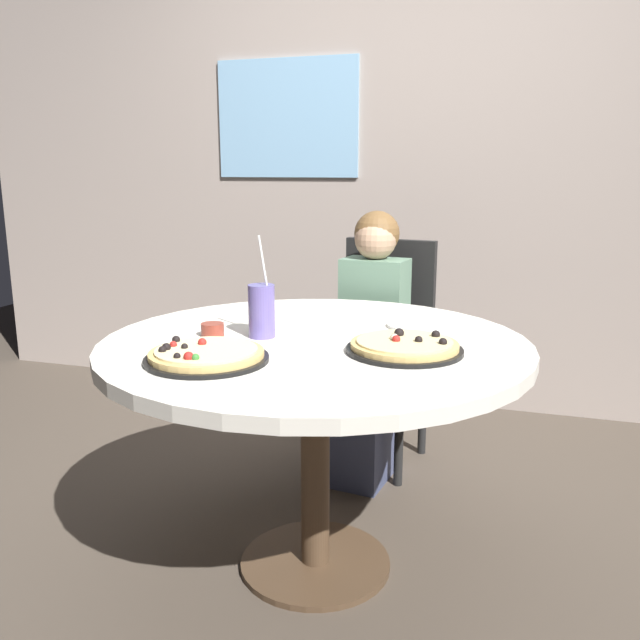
% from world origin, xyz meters
% --- Properties ---
extents(ground_plane, '(8.00, 8.00, 0.00)m').
position_xyz_m(ground_plane, '(0.00, 0.00, 0.00)').
color(ground_plane, '#4C4238').
extents(wall_with_window, '(5.20, 0.14, 2.90)m').
position_xyz_m(wall_with_window, '(-0.00, 1.71, 1.45)').
color(wall_with_window, '#A8998E').
rests_on(wall_with_window, ground_plane).
extents(dining_table, '(1.27, 1.27, 0.75)m').
position_xyz_m(dining_table, '(0.00, 0.00, 0.66)').
color(dining_table, silver).
rests_on(dining_table, ground_plane).
extents(chair_wooden, '(0.45, 0.45, 0.95)m').
position_xyz_m(chair_wooden, '(0.01, 0.91, 0.53)').
color(chair_wooden, black).
rests_on(chair_wooden, ground_plane).
extents(diner_child, '(0.30, 0.42, 1.08)m').
position_xyz_m(diner_child, '(-0.01, 0.73, 0.48)').
color(diner_child, '#3F4766').
rests_on(diner_child, ground_plane).
extents(pizza_veggie, '(0.33, 0.33, 0.05)m').
position_xyz_m(pizza_veggie, '(0.28, -0.05, 0.77)').
color(pizza_veggie, black).
rests_on(pizza_veggie, dining_table).
extents(pizza_cheese, '(0.33, 0.33, 0.05)m').
position_xyz_m(pizza_cheese, '(-0.21, -0.30, 0.77)').
color(pizza_cheese, black).
rests_on(pizza_cheese, dining_table).
extents(soda_cup, '(0.08, 0.08, 0.31)m').
position_xyz_m(soda_cup, '(-0.16, -0.01, 0.83)').
color(soda_cup, '#6659A5').
rests_on(soda_cup, dining_table).
extents(sauce_bowl, '(0.07, 0.07, 0.04)m').
position_xyz_m(sauce_bowl, '(-0.31, -0.05, 0.77)').
color(sauce_bowl, brown).
rests_on(sauce_bowl, dining_table).
extents(plate_small, '(0.18, 0.18, 0.01)m').
position_xyz_m(plate_small, '(0.26, 0.25, 0.76)').
color(plate_small, white).
rests_on(plate_small, dining_table).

